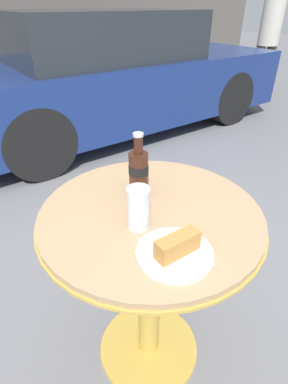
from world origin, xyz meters
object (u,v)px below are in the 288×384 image
(drinking_glass, at_px, (139,209))
(pedestrian, at_px, (269,36))
(parked_car, at_px, (111,76))
(bistro_table, at_px, (150,259))
(lunch_plate_near, at_px, (176,250))
(cola_bottle_left, at_px, (139,171))

(drinking_glass, xyz_separation_m, pedestrian, (4.26, 2.54, 0.06))
(parked_car, bearing_deg, drinking_glass, -118.82)
(parked_car, height_order, pedestrian, pedestrian)
(drinking_glass, distance_m, pedestrian, 4.96)
(drinking_glass, relative_size, parked_car, 0.03)
(bistro_table, xyz_separation_m, pedestrian, (4.18, 2.50, 0.33))
(lunch_plate_near, height_order, parked_car, parked_car)
(bistro_table, height_order, parked_car, parked_car)
(bistro_table, distance_m, lunch_plate_near, 0.31)
(cola_bottle_left, distance_m, drinking_glass, 0.19)
(pedestrian, bearing_deg, lunch_plate_near, -147.65)
(drinking_glass, bearing_deg, pedestrian, 30.79)
(lunch_plate_near, bearing_deg, parked_car, 62.65)
(bistro_table, bearing_deg, parked_car, 62.07)
(lunch_plate_near, relative_size, pedestrian, 0.13)
(drinking_glass, height_order, parked_car, parked_car)
(parked_car, xyz_separation_m, pedestrian, (2.83, -0.06, 0.28))
(cola_bottle_left, relative_size, pedestrian, 0.14)
(pedestrian, bearing_deg, cola_bottle_left, -150.11)
(cola_bottle_left, height_order, drinking_glass, cola_bottle_left)
(bistro_table, height_order, lunch_plate_near, lunch_plate_near)
(cola_bottle_left, height_order, parked_car, parked_car)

